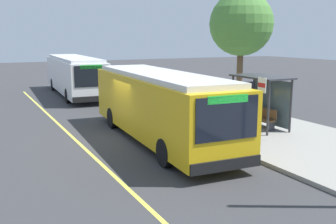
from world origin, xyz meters
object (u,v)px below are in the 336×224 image
at_px(transit_bus_main, 159,104).
at_px(transit_bus_second, 74,74).
at_px(route_sign_post, 261,104).
at_px(pedestrian_commuter, 252,116).
at_px(waiting_bench, 262,118).

distance_m(transit_bus_main, transit_bus_second, 15.39).
distance_m(transit_bus_main, route_sign_post, 4.35).
relative_size(transit_bus_main, transit_bus_second, 0.89).
relative_size(transit_bus_second, route_sign_post, 4.33).
bearing_deg(transit_bus_main, route_sign_post, 35.74).
distance_m(transit_bus_main, pedestrian_commuter, 3.94).
relative_size(route_sign_post, pedestrian_commuter, 1.66).
relative_size(transit_bus_main, waiting_bench, 6.79).
xyz_separation_m(transit_bus_second, waiting_bench, (15.96, 5.02, -0.99)).
bearing_deg(pedestrian_commuter, transit_bus_main, -120.16).
relative_size(transit_bus_main, route_sign_post, 3.88).
height_order(waiting_bench, route_sign_post, route_sign_post).
bearing_deg(transit_bus_second, pedestrian_commuter, 10.58).
bearing_deg(route_sign_post, waiting_bench, 138.50).
bearing_deg(route_sign_post, transit_bus_main, -144.26).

